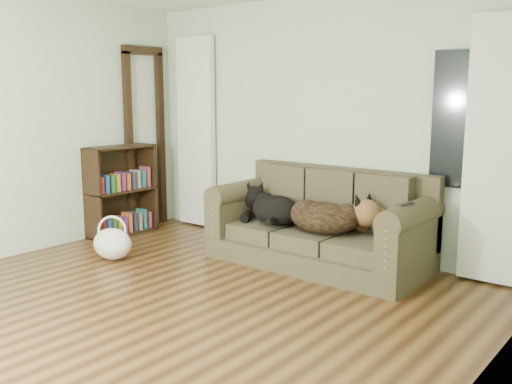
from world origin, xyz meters
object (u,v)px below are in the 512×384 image
Objects in this scene: dog_shepherd at (329,218)px; bookshelf at (121,192)px; dog_black_lab at (273,210)px; sofa at (317,219)px; tote_bag at (112,243)px.

bookshelf reaches higher than dog_shepherd.
dog_shepherd is (0.65, -0.02, 0.01)m from dog_black_lab.
dog_shepherd is at bearing -20.76° from sofa.
bookshelf is (-1.92, -0.36, 0.02)m from dog_black_lab.
bookshelf is at bearing 9.30° from dog_shepherd.
dog_shepherd is 0.69× the size of bookshelf.
bookshelf is (-2.41, -0.40, 0.05)m from sofa.
bookshelf is (-2.57, -0.34, 0.01)m from dog_shepherd.
sofa is 2.00× the size of bookshelf.
dog_black_lab is at bearing -175.21° from sofa.
tote_bag is at bearing -146.39° from sofa.
dog_black_lab is at bearing 42.20° from tote_bag.
sofa is at bearing 5.65° from bookshelf.
dog_black_lab is 0.65m from dog_shepherd.
sofa is at bearing 41.19° from dog_black_lab.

